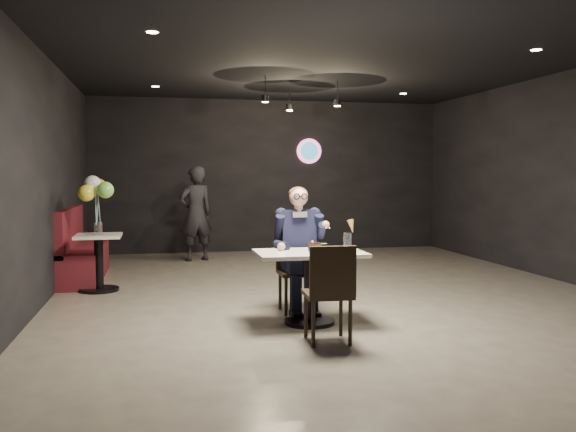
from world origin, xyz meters
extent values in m
plane|color=slate|center=(0.00, 0.00, 0.00)|extent=(9.00, 9.00, 0.00)
cube|color=black|center=(0.00, 2.00, 2.88)|extent=(1.40, 1.20, 0.36)
cube|color=white|center=(-0.65, -1.48, 0.38)|extent=(1.10, 0.70, 0.75)
cube|color=black|center=(-0.65, -0.93, 0.46)|extent=(0.42, 0.46, 0.92)
cube|color=black|center=(-0.65, -2.17, 0.46)|extent=(0.44, 0.48, 0.92)
cube|color=black|center=(-0.65, -0.93, 0.72)|extent=(0.60, 0.80, 1.44)
cylinder|color=white|center=(-0.58, -1.57, 0.76)|extent=(0.21, 0.21, 0.01)
cube|color=black|center=(-0.61, -1.54, 0.80)|extent=(0.13, 0.12, 0.08)
ellipsoid|color=#2B842B|center=(-0.53, -1.60, 0.84)|extent=(0.06, 0.04, 0.01)
cylinder|color=silver|center=(-0.27, -1.55, 0.85)|extent=(0.08, 0.08, 0.19)
cone|color=tan|center=(-0.21, -1.50, 1.00)|extent=(0.09, 0.09, 0.14)
cube|color=#4E1017|center=(-3.25, 1.79, 0.52)|extent=(0.52, 2.09, 1.05)
cube|color=white|center=(-2.95, 0.79, 0.36)|extent=(0.58, 0.58, 0.73)
cylinder|color=silver|center=(-2.95, 0.79, 0.83)|extent=(0.11, 0.11, 0.16)
cube|color=yellow|center=(-2.95, 0.79, 1.23)|extent=(0.40, 0.40, 0.65)
imported|color=black|center=(-1.54, 3.37, 0.84)|extent=(0.71, 0.58, 1.68)
camera|label=1|loc=(-2.14, -7.51, 1.55)|focal=38.00mm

